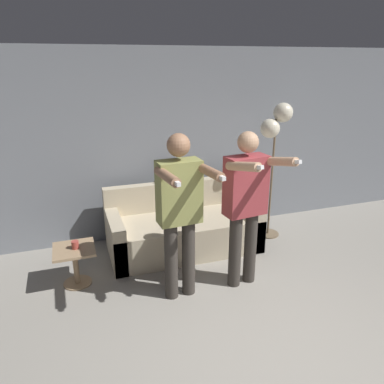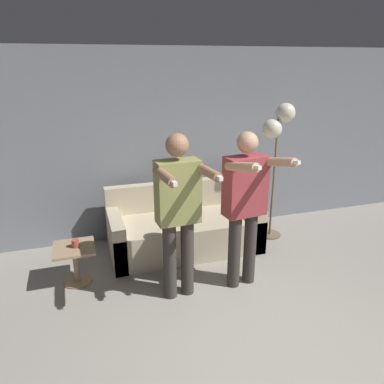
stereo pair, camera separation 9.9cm
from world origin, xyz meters
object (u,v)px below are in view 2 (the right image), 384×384
object	(u,v)px
person_right	(246,200)
floor_lamp	(278,130)
person_left	(179,207)
side_table	(75,257)
cat	(177,176)
cup	(75,243)
couch	(184,229)

from	to	relation	value
person_right	floor_lamp	bearing A→B (deg)	40.84
person_left	floor_lamp	size ratio (longest dim) A/B	0.94
person_left	side_table	bearing A→B (deg)	146.91
cat	side_table	distance (m)	1.73
person_right	side_table	distance (m)	2.01
floor_lamp	side_table	size ratio (longest dim) A/B	4.20
cat	cup	xyz separation A→B (m)	(-1.39, -0.80, -0.43)
cup	floor_lamp	bearing A→B (deg)	9.28
couch	floor_lamp	distance (m)	1.82
person_left	cat	world-z (taller)	person_left
couch	cup	xyz separation A→B (m)	(-1.39, -0.45, 0.22)
couch	person_left	distance (m)	1.33
person_left	cat	xyz separation A→B (m)	(0.36, 1.39, -0.11)
person_right	floor_lamp	xyz separation A→B (m)	(0.93, 1.03, 0.52)
cat	cup	size ratio (longest dim) A/B	5.59
couch	floor_lamp	world-z (taller)	floor_lamp
couch	cat	world-z (taller)	cat
person_right	floor_lamp	size ratio (longest dim) A/B	0.92
couch	cat	xyz separation A→B (m)	(0.01, 0.35, 0.64)
cup	side_table	bearing A→B (deg)	156.21
person_right	floor_lamp	world-z (taller)	floor_lamp
couch	cup	size ratio (longest dim) A/B	22.33
couch	person_right	size ratio (longest dim) A/B	1.12
couch	person_right	world-z (taller)	person_right
person_left	floor_lamp	distance (m)	2.02
couch	cup	world-z (taller)	couch
cat	floor_lamp	bearing A→B (deg)	-15.24
person_right	side_table	world-z (taller)	person_right
cat	floor_lamp	world-z (taller)	floor_lamp
cat	person_left	bearing A→B (deg)	-104.50
person_right	cat	distance (m)	1.44
person_right	cup	size ratio (longest dim) A/B	19.86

